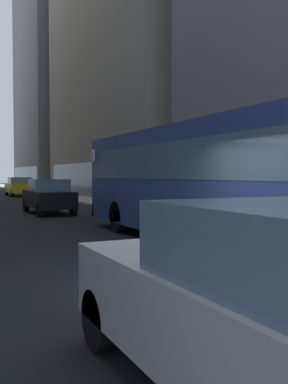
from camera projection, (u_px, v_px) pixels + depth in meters
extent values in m
cube|color=#9E9991|center=(47.00, 193.00, 41.04)|extent=(2.40, 110.00, 0.15)
cube|color=gray|center=(140.00, 6.00, 36.09)|extent=(9.98, 22.82, 31.74)
cube|color=slate|center=(84.00, 178.00, 34.53)|extent=(0.08, 20.54, 2.40)
cube|color=slate|center=(70.00, 67.00, 55.47)|extent=(11.59, 16.69, 31.08)
cube|color=slate|center=(25.00, 177.00, 53.56)|extent=(0.08, 15.02, 2.40)
cube|color=#33478C|center=(212.00, 181.00, 11.02)|extent=(2.55, 11.50, 2.75)
cube|color=slate|center=(213.00, 161.00, 11.00)|extent=(2.57, 11.04, 0.90)
cube|color=black|center=(125.00, 209.00, 16.21)|extent=(2.55, 0.16, 0.44)
cylinder|color=black|center=(119.00, 217.00, 13.79)|extent=(0.30, 1.00, 1.00)
cylinder|color=black|center=(180.00, 214.00, 14.75)|extent=(0.30, 1.00, 1.00)
cube|color=silver|center=(93.00, 155.00, 15.02)|extent=(0.08, 0.24, 0.40)
cube|color=#B7BABF|center=(287.00, 330.00, 3.17)|extent=(1.77, 4.54, 0.75)
cylinder|color=black|center=(101.00, 319.00, 4.52)|extent=(0.22, 0.64, 0.64)
cylinder|color=black|center=(224.00, 301.00, 5.19)|extent=(0.22, 0.64, 0.64)
cube|color=black|center=(48.00, 199.00, 20.58)|extent=(1.71, 4.12, 0.75)
cube|color=slate|center=(49.00, 185.00, 20.37)|extent=(1.57, 1.85, 0.55)
cylinder|color=black|center=(26.00, 205.00, 21.77)|extent=(0.22, 0.64, 0.64)
cylinder|color=black|center=(56.00, 204.00, 22.40)|extent=(0.22, 0.64, 0.64)
cylinder|color=black|center=(40.00, 210.00, 18.79)|extent=(0.22, 0.64, 0.64)
cylinder|color=black|center=(73.00, 209.00, 19.43)|extent=(0.22, 0.64, 0.64)
cube|color=yellow|center=(19.00, 188.00, 37.58)|extent=(1.86, 4.23, 0.75)
cube|color=slate|center=(20.00, 180.00, 37.37)|extent=(1.71, 1.90, 0.55)
cylinder|color=black|center=(7.00, 192.00, 38.78)|extent=(0.22, 0.64, 0.64)
cylinder|color=black|center=(25.00, 191.00, 39.49)|extent=(0.22, 0.64, 0.64)
cylinder|color=black|center=(12.00, 193.00, 35.71)|extent=(0.22, 0.64, 0.64)
cylinder|color=black|center=(33.00, 193.00, 36.41)|extent=(0.22, 0.64, 0.64)
ellipsoid|color=white|center=(251.00, 255.00, 7.06)|extent=(0.22, 0.60, 0.26)
sphere|color=white|center=(237.00, 246.00, 7.40)|extent=(0.20, 0.20, 0.20)
sphere|color=black|center=(233.00, 245.00, 7.39)|extent=(0.07, 0.07, 0.07)
sphere|color=black|center=(239.00, 244.00, 7.44)|extent=(0.07, 0.07, 0.07)
cylinder|color=white|center=(268.00, 256.00, 6.69)|extent=(0.03, 0.16, 0.19)
cylinder|color=white|center=(240.00, 273.00, 7.23)|extent=(0.06, 0.06, 0.40)
cylinder|color=white|center=(246.00, 272.00, 7.29)|extent=(0.06, 0.06, 0.40)
cylinder|color=white|center=(256.00, 278.00, 6.85)|extent=(0.06, 0.06, 0.40)
cylinder|color=white|center=(263.00, 277.00, 6.91)|extent=(0.06, 0.06, 0.40)
sphere|color=black|center=(250.00, 251.00, 7.17)|extent=(0.04, 0.04, 0.04)
sphere|color=black|center=(252.00, 254.00, 6.96)|extent=(0.04, 0.04, 0.04)
sphere|color=black|center=(260.00, 253.00, 6.90)|extent=(0.04, 0.04, 0.04)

